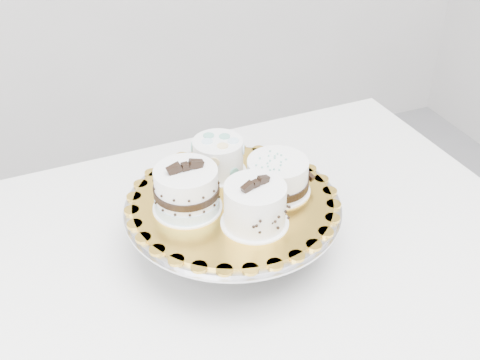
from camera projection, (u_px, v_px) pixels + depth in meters
name	position (u px, v px, depth m)	size (l,w,h in m)	color
table	(209.00, 295.00, 1.08)	(1.26, 0.86, 0.75)	white
cake_stand	(233.00, 216.00, 1.04)	(0.37, 0.37, 0.10)	gray
cake_board	(233.00, 201.00, 1.02)	(0.34, 0.34, 0.00)	gold
cake_swirl	(255.00, 206.00, 0.95)	(0.12, 0.12, 0.09)	white
cake_banded	(187.00, 191.00, 0.98)	(0.12, 0.12, 0.09)	white
cake_dots	(218.00, 156.00, 1.07)	(0.11, 0.11, 0.07)	white
cake_ribbon	(278.00, 177.00, 1.02)	(0.13, 0.13, 0.06)	white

